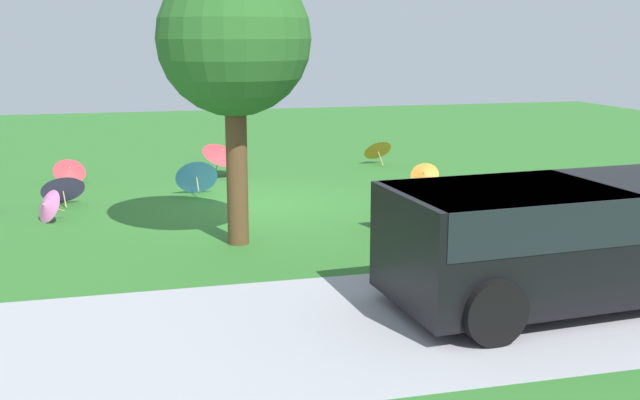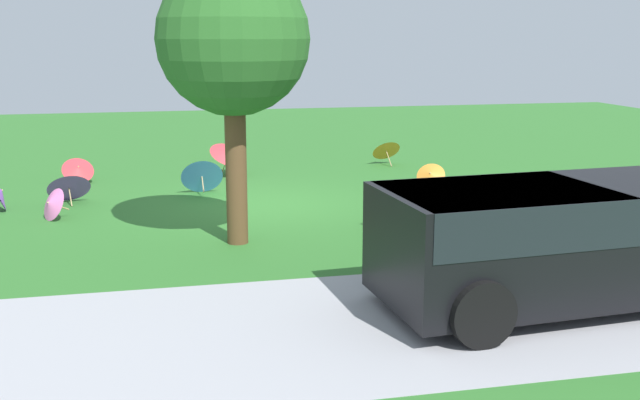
# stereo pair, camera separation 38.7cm
# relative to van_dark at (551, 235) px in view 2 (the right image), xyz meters

# --- Properties ---
(ground) EXTENTS (40.00, 40.00, 0.00)m
(ground) POSITION_rel_van_dark_xyz_m (2.64, -6.48, -0.91)
(ground) COLOR #2D6B28
(road_strip) EXTENTS (40.00, 3.71, 0.01)m
(road_strip) POSITION_rel_van_dark_xyz_m (2.64, 0.14, -0.91)
(road_strip) COLOR #9E9EA3
(road_strip) RESTS_ON ground
(van_dark) EXTENTS (4.72, 2.40, 1.53)m
(van_dark) POSITION_rel_van_dark_xyz_m (0.00, 0.00, 0.00)
(van_dark) COLOR black
(van_dark) RESTS_ON ground
(park_bench) EXTENTS (1.62, 0.55, 0.90)m
(park_bench) POSITION_rel_van_dark_xyz_m (0.13, -4.01, -0.45)
(park_bench) COLOR maroon
(park_bench) RESTS_ON ground
(shade_tree) EXTENTS (2.40, 2.40, 4.47)m
(shade_tree) POSITION_rel_van_dark_xyz_m (3.46, -3.80, 2.32)
(shade_tree) COLOR brown
(shade_tree) RESTS_ON ground
(parasol_orange_0) EXTENTS (0.81, 0.76, 0.56)m
(parasol_orange_0) POSITION_rel_van_dark_xyz_m (-1.29, -7.56, -0.63)
(parasol_orange_0) COLOR tan
(parasol_orange_0) RESTS_ON ground
(parasol_blue_0) EXTENTS (0.89, 0.78, 0.84)m
(parasol_blue_0) POSITION_rel_van_dark_xyz_m (3.74, -7.94, -0.49)
(parasol_blue_0) COLOR tan
(parasol_blue_0) RESTS_ON ground
(parasol_purple_2) EXTENTS (0.98, 0.86, 0.71)m
(parasol_purple_2) POSITION_rel_van_dark_xyz_m (6.43, -7.54, -0.55)
(parasol_purple_2) COLOR tan
(parasol_purple_2) RESTS_ON ground
(parasol_red_0) EXTENTS (1.22, 1.20, 0.88)m
(parasol_red_0) POSITION_rel_van_dark_xyz_m (2.95, -9.85, -0.33)
(parasol_red_0) COLOR tan
(parasol_red_0) RESTS_ON ground
(parasol_red_1) EXTENTS (0.85, 0.78, 0.65)m
(parasol_red_1) POSITION_rel_van_dark_xyz_m (6.41, -9.64, -0.56)
(parasol_red_1) COLOR tan
(parasol_red_1) RESTS_ON ground
(parasol_pink_0) EXTENTS (0.66, 0.73, 0.62)m
(parasol_pink_0) POSITION_rel_van_dark_xyz_m (6.61, -6.12, -0.60)
(parasol_pink_0) COLOR tan
(parasol_pink_0) RESTS_ON ground
(parasol_orange_1) EXTENTS (0.80, 0.78, 0.74)m
(parasol_orange_1) POSITION_rel_van_dark_xyz_m (-1.22, -10.70, -0.49)
(parasol_orange_1) COLOR tan
(parasol_orange_1) RESTS_ON ground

